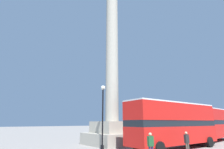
{
  "coord_description": "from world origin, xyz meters",
  "views": [
    {
      "loc": [
        -13.23,
        -16.51,
        2.44
      ],
      "look_at": [
        0.0,
        0.0,
        8.25
      ],
      "focal_mm": 28.0,
      "sensor_mm": 36.0,
      "label": 1
    }
  ],
  "objects_px": {
    "equestrian_statue": "(134,125)",
    "pedestrian_near_lamp": "(151,144)",
    "bus_a": "(174,123)",
    "bus_b": "(210,123)",
    "pedestrian_by_plinth": "(187,141)",
    "street_lamp": "(103,111)",
    "monument_column": "(112,78)"
  },
  "relations": [
    {
      "from": "pedestrian_near_lamp",
      "to": "street_lamp",
      "type": "bearing_deg",
      "value": -84.64
    },
    {
      "from": "bus_a",
      "to": "pedestrian_by_plinth",
      "type": "bearing_deg",
      "value": -126.15
    },
    {
      "from": "equestrian_statue",
      "to": "street_lamp",
      "type": "height_order",
      "value": "equestrian_statue"
    },
    {
      "from": "monument_column",
      "to": "pedestrian_near_lamp",
      "type": "relative_size",
      "value": 14.8
    },
    {
      "from": "street_lamp",
      "to": "bus_a",
      "type": "bearing_deg",
      "value": -34.5
    },
    {
      "from": "monument_column",
      "to": "pedestrian_near_lamp",
      "type": "distance_m",
      "value": 11.09
    },
    {
      "from": "street_lamp",
      "to": "pedestrian_by_plinth",
      "type": "relative_size",
      "value": 3.54
    },
    {
      "from": "equestrian_statue",
      "to": "pedestrian_near_lamp",
      "type": "distance_m",
      "value": 18.0
    },
    {
      "from": "bus_a",
      "to": "equestrian_statue",
      "type": "xyz_separation_m",
      "value": [
        6.22,
        11.55,
        -0.45
      ]
    },
    {
      "from": "street_lamp",
      "to": "pedestrian_near_lamp",
      "type": "relative_size",
      "value": 3.45
    },
    {
      "from": "bus_b",
      "to": "equestrian_statue",
      "type": "height_order",
      "value": "equestrian_statue"
    },
    {
      "from": "bus_b",
      "to": "bus_a",
      "type": "bearing_deg",
      "value": -179.24
    },
    {
      "from": "pedestrian_by_plinth",
      "to": "pedestrian_near_lamp",
      "type": "bearing_deg",
      "value": 179.77
    },
    {
      "from": "bus_a",
      "to": "equestrian_statue",
      "type": "height_order",
      "value": "equestrian_statue"
    },
    {
      "from": "pedestrian_by_plinth",
      "to": "bus_a",
      "type": "bearing_deg",
      "value": 55.31
    },
    {
      "from": "equestrian_statue",
      "to": "bus_a",
      "type": "bearing_deg",
      "value": -132.86
    },
    {
      "from": "bus_b",
      "to": "pedestrian_near_lamp",
      "type": "xyz_separation_m",
      "value": [
        -15.96,
        -2.64,
        -1.38
      ]
    },
    {
      "from": "pedestrian_near_lamp",
      "to": "bus_a",
      "type": "bearing_deg",
      "value": -157.52
    },
    {
      "from": "street_lamp",
      "to": "pedestrian_by_plinth",
      "type": "bearing_deg",
      "value": -56.87
    },
    {
      "from": "monument_column",
      "to": "bus_a",
      "type": "relative_size",
      "value": 2.35
    },
    {
      "from": "street_lamp",
      "to": "bus_b",
      "type": "bearing_deg",
      "value": -11.1
    },
    {
      "from": "pedestrian_near_lamp",
      "to": "pedestrian_by_plinth",
      "type": "bearing_deg",
      "value": -179.76
    },
    {
      "from": "bus_b",
      "to": "pedestrian_near_lamp",
      "type": "height_order",
      "value": "bus_b"
    },
    {
      "from": "bus_a",
      "to": "pedestrian_near_lamp",
      "type": "relative_size",
      "value": 6.31
    },
    {
      "from": "street_lamp",
      "to": "pedestrian_by_plinth",
      "type": "distance_m",
      "value": 7.78
    },
    {
      "from": "pedestrian_near_lamp",
      "to": "equestrian_statue",
      "type": "bearing_deg",
      "value": -126.48
    },
    {
      "from": "monument_column",
      "to": "street_lamp",
      "type": "distance_m",
      "value": 5.83
    },
    {
      "from": "monument_column",
      "to": "pedestrian_near_lamp",
      "type": "height_order",
      "value": "monument_column"
    },
    {
      "from": "bus_a",
      "to": "street_lamp",
      "type": "bearing_deg",
      "value": 149.32
    },
    {
      "from": "monument_column",
      "to": "bus_b",
      "type": "relative_size",
      "value": 2.3
    },
    {
      "from": "monument_column",
      "to": "equestrian_statue",
      "type": "xyz_separation_m",
      "value": [
        8.97,
        5.16,
        -5.9
      ]
    },
    {
      "from": "bus_a",
      "to": "pedestrian_near_lamp",
      "type": "height_order",
      "value": "bus_a"
    }
  ]
}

